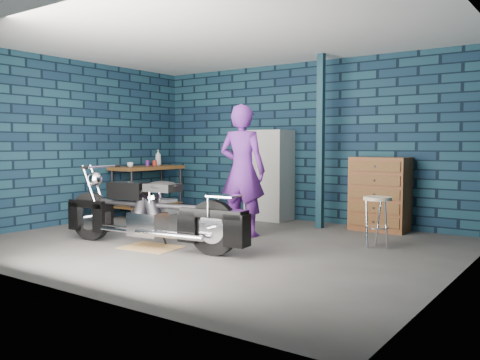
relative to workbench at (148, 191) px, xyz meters
The scene contains 15 objects.
ground 3.06m from the workbench, 27.53° to the right, with size 6.00×6.00×0.00m, color #4E4B48.
room_walls 3.16m from the workbench, 17.48° to the right, with size 6.02×5.01×2.71m.
support_post 3.40m from the workbench, ahead, with size 0.10×0.10×2.70m, color #122E3A.
workbench is the anchor object (origin of this frame).
drip_mat 3.04m from the workbench, 43.58° to the right, with size 0.73×0.54×0.01m, color olive.
motorcycle 3.01m from the workbench, 43.58° to the right, with size 2.34×0.63×1.03m, color black, non-canonical shape.
person 2.77m from the workbench, 15.06° to the right, with size 0.68×0.45×1.87m, color #57207A.
storage_bin 0.51m from the workbench, 87.09° to the left, with size 0.44×0.31×0.27m, color #989AA0.
locker 2.29m from the workbench, 21.51° to the left, with size 0.73×0.52×1.55m, color beige.
tool_chest 4.17m from the workbench, 11.53° to the left, with size 0.84×0.47×1.12m, color brown.
shop_stool 4.53m from the workbench, ahead, with size 0.35×0.35×0.65m, color #C7B696, non-canonical shape.
cup_a 0.66m from the workbench, 87.04° to the right, with size 0.11×0.11×0.09m, color #C7B696.
mug_purple 0.52m from the workbench, 134.93° to the left, with size 0.07×0.07×0.10m, color #561A6B.
mug_red 0.53m from the workbench, 60.27° to the left, with size 0.08×0.08×0.11m, color maroon.
bottle 0.73m from the workbench, 105.89° to the left, with size 0.12×0.12×0.30m, color #989AA0.
Camera 1 is at (4.10, -5.22, 1.31)m, focal length 38.00 mm.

